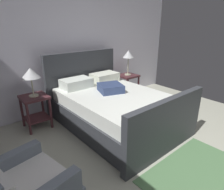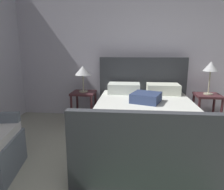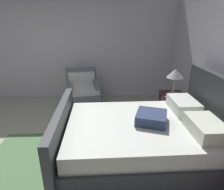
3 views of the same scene
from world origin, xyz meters
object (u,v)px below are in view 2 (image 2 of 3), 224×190
nightstand_right (207,105)px  table_lamp_left (83,71)px  table_lamp_right (211,68)px  bed (145,121)px  nightstand_left (84,102)px

nightstand_right → table_lamp_left: (-2.29, -0.06, 0.59)m
table_lamp_right → table_lamp_left: 2.30m
bed → nightstand_right: bearing=36.7°
bed → nightstand_right: 1.43m
bed → nightstand_left: bed is taller
bed → nightstand_right: bed is taller
bed → table_lamp_left: bearing=145.4°
bed → nightstand_left: (-1.15, 0.79, 0.05)m
table_lamp_right → nightstand_left: 2.39m
nightstand_right → nightstand_left: 2.29m
bed → table_lamp_right: bearing=36.7°
bed → nightstand_left: 1.39m
table_lamp_right → table_lamp_left: size_ratio=1.20×
nightstand_left → bed: bearing=-34.6°
nightstand_right → table_lamp_right: 0.68m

